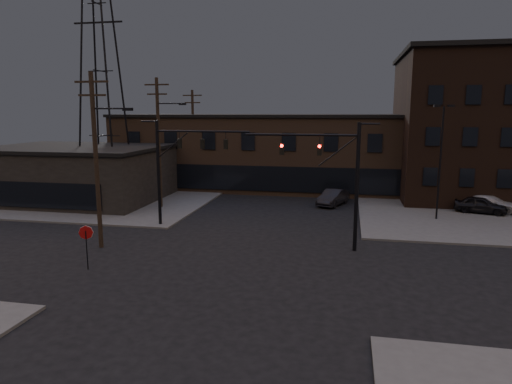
% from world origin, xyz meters
% --- Properties ---
extents(ground, '(140.00, 140.00, 0.00)m').
position_xyz_m(ground, '(0.00, 0.00, 0.00)').
color(ground, black).
rests_on(ground, ground).
extents(sidewalk_nw, '(30.00, 30.00, 0.15)m').
position_xyz_m(sidewalk_nw, '(-22.00, 22.00, 0.07)').
color(sidewalk_nw, '#474744').
rests_on(sidewalk_nw, ground).
extents(building_row, '(40.00, 12.00, 8.00)m').
position_xyz_m(building_row, '(0.00, 28.00, 4.00)').
color(building_row, '#4C3628').
rests_on(building_row, ground).
extents(building_left, '(16.00, 12.00, 5.00)m').
position_xyz_m(building_left, '(-20.00, 16.00, 2.50)').
color(building_left, black).
rests_on(building_left, ground).
extents(traffic_signal_near, '(7.12, 0.24, 8.00)m').
position_xyz_m(traffic_signal_near, '(5.36, 4.50, 4.93)').
color(traffic_signal_near, black).
rests_on(traffic_signal_near, ground).
extents(traffic_signal_far, '(7.12, 0.24, 8.00)m').
position_xyz_m(traffic_signal_far, '(-6.72, 8.00, 5.01)').
color(traffic_signal_far, black).
rests_on(traffic_signal_far, ground).
extents(stop_sign, '(0.72, 0.33, 2.48)m').
position_xyz_m(stop_sign, '(-8.00, -1.99, 1.84)').
color(stop_sign, black).
rests_on(stop_sign, ground).
extents(utility_pole_near, '(3.70, 0.28, 11.00)m').
position_xyz_m(utility_pole_near, '(-9.43, 2.00, 5.87)').
color(utility_pole_near, black).
rests_on(utility_pole_near, ground).
extents(utility_pole_mid, '(3.70, 0.28, 11.50)m').
position_xyz_m(utility_pole_mid, '(-10.44, 14.00, 6.13)').
color(utility_pole_mid, black).
rests_on(utility_pole_mid, ground).
extents(utility_pole_far, '(2.20, 0.28, 11.00)m').
position_xyz_m(utility_pole_far, '(-11.50, 26.00, 5.78)').
color(utility_pole_far, black).
rests_on(utility_pole_far, ground).
extents(transmission_tower, '(7.00, 7.00, 25.00)m').
position_xyz_m(transmission_tower, '(-18.00, 18.00, 12.50)').
color(transmission_tower, black).
rests_on(transmission_tower, ground).
extents(lot_light_a, '(1.50, 0.28, 9.14)m').
position_xyz_m(lot_light_a, '(13.00, 14.00, 5.51)').
color(lot_light_a, black).
rests_on(lot_light_a, ground).
extents(lot_light_b, '(1.50, 0.28, 9.14)m').
position_xyz_m(lot_light_b, '(19.00, 19.00, 5.51)').
color(lot_light_b, black).
rests_on(lot_light_b, ground).
extents(parked_car_lot_a, '(4.42, 2.80, 1.40)m').
position_xyz_m(parked_car_lot_a, '(17.02, 16.98, 0.85)').
color(parked_car_lot_a, black).
rests_on(parked_car_lot_a, sidewalk_ne).
extents(parked_car_lot_b, '(5.08, 3.72, 1.37)m').
position_xyz_m(parked_car_lot_b, '(18.05, 17.94, 0.83)').
color(parked_car_lot_b, '#AFAFB1').
rests_on(parked_car_lot_b, sidewalk_ne).
extents(car_crossing, '(3.04, 4.78, 1.49)m').
position_xyz_m(car_crossing, '(4.66, 18.53, 0.74)').
color(car_crossing, black).
rests_on(car_crossing, ground).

